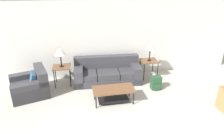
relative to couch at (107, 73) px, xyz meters
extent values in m
cube|color=silver|center=(0.24, 0.57, 1.00)|extent=(9.06, 0.06, 2.60)
cube|color=#38383D|center=(0.00, -0.05, -0.19)|extent=(2.22, 0.99, 0.22)
cube|color=#38383D|center=(-0.73, -0.03, 0.02)|extent=(0.75, 0.83, 0.20)
cube|color=#38383D|center=(0.00, -0.07, 0.02)|extent=(0.75, 0.83, 0.20)
cube|color=#38383D|center=(0.72, -0.11, 0.02)|extent=(0.75, 0.83, 0.20)
cube|color=#38383D|center=(0.01, 0.26, 0.32)|extent=(2.19, 0.38, 0.40)
cube|color=#38383D|center=(-0.95, 0.00, -0.01)|extent=(0.33, 0.89, 0.58)
cube|color=#38383D|center=(0.95, -0.10, -0.01)|extent=(0.33, 0.89, 0.58)
cube|color=#38383D|center=(-2.41, -0.46, -0.10)|extent=(1.24, 1.26, 0.40)
cube|color=#38383D|center=(-2.06, -0.35, 0.30)|extent=(0.54, 1.05, 0.40)
cube|color=#38383D|center=(-2.52, -0.09, -0.02)|extent=(1.03, 0.53, 0.56)
cube|color=#38383D|center=(-2.30, -0.82, -0.02)|extent=(1.03, 0.53, 0.56)
cube|color=#33567F|center=(-2.29, -0.42, 0.20)|extent=(0.28, 0.38, 0.36)
cube|color=brown|center=(-0.04, -1.30, 0.11)|extent=(1.15, 0.56, 0.04)
cylinder|color=black|center=(-0.56, -1.52, -0.10)|extent=(0.03, 0.03, 0.39)
cylinder|color=black|center=(0.47, -1.52, -0.10)|extent=(0.03, 0.03, 0.39)
cylinder|color=black|center=(-0.56, -1.09, -0.10)|extent=(0.03, 0.03, 0.39)
cylinder|color=black|center=(0.47, -1.09, -0.10)|extent=(0.03, 0.03, 0.39)
cube|color=black|center=(-0.04, -1.30, -0.22)|extent=(0.86, 0.39, 0.02)
cube|color=brown|center=(-1.47, 0.03, 0.33)|extent=(0.56, 0.52, 0.03)
cylinder|color=black|center=(-1.71, -0.19, 0.01)|extent=(0.03, 0.03, 0.61)
cylinder|color=black|center=(-1.23, -0.19, 0.01)|extent=(0.03, 0.03, 0.61)
cylinder|color=black|center=(-1.71, 0.25, 0.01)|extent=(0.03, 0.03, 0.61)
cylinder|color=black|center=(-1.23, 0.25, 0.01)|extent=(0.03, 0.03, 0.61)
cube|color=brown|center=(1.46, 0.03, 0.33)|extent=(0.56, 0.52, 0.03)
cylinder|color=black|center=(1.22, -0.19, 0.01)|extent=(0.03, 0.03, 0.61)
cylinder|color=black|center=(1.70, -0.19, 0.01)|extent=(0.03, 0.03, 0.61)
cylinder|color=black|center=(1.22, 0.25, 0.01)|extent=(0.03, 0.03, 0.61)
cylinder|color=black|center=(1.70, 0.25, 0.01)|extent=(0.03, 0.03, 0.61)
cylinder|color=black|center=(-1.47, 0.03, 0.35)|extent=(0.14, 0.14, 0.02)
cylinder|color=black|center=(-1.47, 0.03, 0.55)|extent=(0.04, 0.04, 0.38)
cone|color=white|center=(-1.47, 0.03, 0.85)|extent=(0.34, 0.34, 0.22)
cylinder|color=black|center=(1.46, 0.03, 0.35)|extent=(0.14, 0.14, 0.02)
cylinder|color=black|center=(1.46, 0.03, 0.55)|extent=(0.04, 0.04, 0.38)
cone|color=white|center=(1.46, 0.03, 0.85)|extent=(0.34, 0.34, 0.22)
cube|color=#23472D|center=(1.40, -0.81, -0.08)|extent=(0.30, 0.22, 0.43)
cube|color=#23472D|center=(1.40, -0.94, -0.17)|extent=(0.22, 0.05, 0.17)
cylinder|color=#23472D|center=(1.32, -0.68, -0.06)|extent=(0.02, 0.02, 0.32)
cylinder|color=#23472D|center=(1.49, -0.68, -0.06)|extent=(0.02, 0.02, 0.32)
camera|label=1|loc=(-0.97, -6.00, 2.81)|focal=32.00mm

